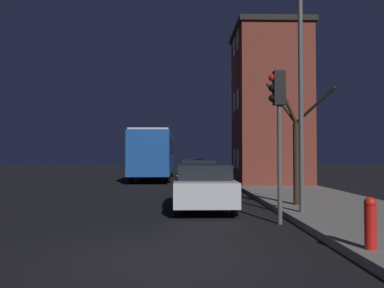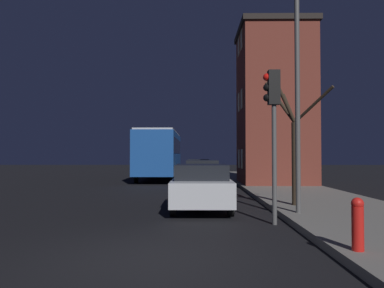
{
  "view_description": "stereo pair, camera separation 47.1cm",
  "coord_description": "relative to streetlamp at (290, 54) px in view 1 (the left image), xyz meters",
  "views": [
    {
      "loc": [
        0.38,
        -6.51,
        1.81
      ],
      "look_at": [
        0.7,
        8.02,
        2.23
      ],
      "focal_mm": 35.0,
      "sensor_mm": 36.0,
      "label": 1
    },
    {
      "loc": [
        0.85,
        -6.52,
        1.81
      ],
      "look_at": [
        0.7,
        8.02,
        2.23
      ],
      "focal_mm": 35.0,
      "sensor_mm": 36.0,
      "label": 2
    }
  ],
  "objects": [
    {
      "name": "ground_plane",
      "position": [
        -3.45,
        -4.1,
        -4.71
      ],
      "size": [
        120.0,
        120.0,
        0.0
      ],
      "primitive_type": "plane",
      "color": "black"
    },
    {
      "name": "brick_building",
      "position": [
        1.98,
        11.14,
        0.02
      ],
      "size": [
        4.18,
        4.61,
        9.08
      ],
      "color": "brown",
      "rests_on": "sidewalk"
    },
    {
      "name": "streetlamp",
      "position": [
        0.0,
        0.0,
        0.0
      ],
      "size": [
        1.17,
        0.4,
        6.86
      ],
      "color": "#4C4C4C",
      "rests_on": "sidewalk"
    },
    {
      "name": "traffic_light",
      "position": [
        -0.59,
        -0.88,
        -1.82
      ],
      "size": [
        0.43,
        0.24,
        4.02
      ],
      "color": "#4C4C4C",
      "rests_on": "ground"
    },
    {
      "name": "bare_tree",
      "position": [
        0.58,
        1.63,
        -2.42
      ],
      "size": [
        1.76,
        2.05,
        4.21
      ],
      "color": "#2D2319",
      "rests_on": "sidewalk"
    },
    {
      "name": "bus",
      "position": [
        -5.23,
        16.74,
        -2.65
      ],
      "size": [
        2.62,
        10.24,
        3.45
      ],
      "color": "#194793",
      "rests_on": "ground"
    },
    {
      "name": "car_near_lane",
      "position": [
        -2.42,
        1.76,
        -3.94
      ],
      "size": [
        1.88,
        4.24,
        1.49
      ],
      "color": "#B7BABF",
      "rests_on": "ground"
    },
    {
      "name": "car_mid_lane",
      "position": [
        -2.27,
        9.13,
        -3.91
      ],
      "size": [
        1.86,
        3.84,
        1.52
      ],
      "color": "black",
      "rests_on": "ground"
    },
    {
      "name": "car_far_lane",
      "position": [
        -2.42,
        17.55,
        -3.94
      ],
      "size": [
        1.73,
        4.68,
        1.47
      ],
      "color": "beige",
      "rests_on": "ground"
    },
    {
      "name": "fire_hydrant",
      "position": [
        0.16,
        -4.19,
        -4.06
      ],
      "size": [
        0.21,
        0.21,
        0.91
      ],
      "color": "red",
      "rests_on": "sidewalk"
    }
  ]
}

